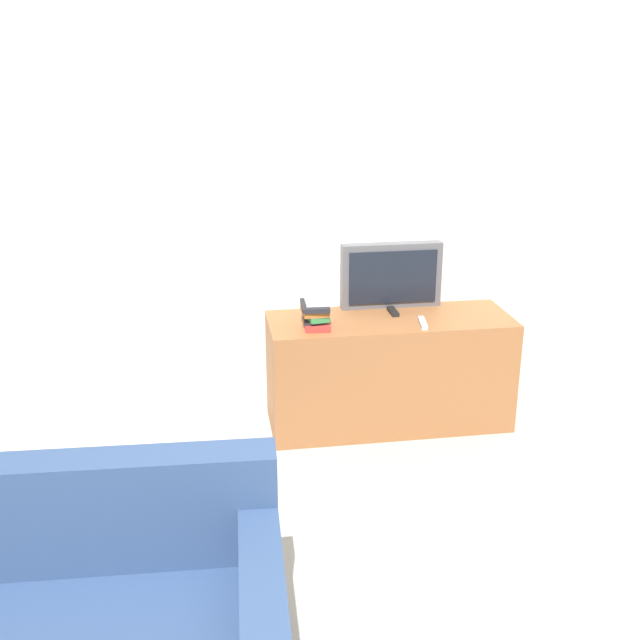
# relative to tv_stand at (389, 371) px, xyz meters

# --- Properties ---
(wall_back) EXTENTS (9.00, 0.06, 2.60)m
(wall_back) POSITION_rel_tv_stand_xyz_m (-0.74, 0.32, 0.95)
(wall_back) COLOR white
(wall_back) RESTS_ON ground_plane
(tv_stand) EXTENTS (1.47, 0.54, 0.69)m
(tv_stand) POSITION_rel_tv_stand_xyz_m (0.00, 0.00, 0.00)
(tv_stand) COLOR brown
(tv_stand) RESTS_ON ground_plane
(television) EXTENTS (0.63, 0.09, 0.41)m
(television) POSITION_rel_tv_stand_xyz_m (0.05, 0.22, 0.55)
(television) COLOR #4C4C51
(television) RESTS_ON tv_stand
(book_stack) EXTENTS (0.18, 0.23, 0.17)m
(book_stack) POSITION_rel_tv_stand_xyz_m (-0.47, -0.08, 0.43)
(book_stack) COLOR #B72D28
(book_stack) RESTS_ON tv_stand
(remote_on_stand) EXTENTS (0.04, 0.15, 0.02)m
(remote_on_stand) POSITION_rel_tv_stand_xyz_m (0.04, 0.09, 0.36)
(remote_on_stand) COLOR black
(remote_on_stand) RESTS_ON tv_stand
(remote_secondary) EXTENTS (0.07, 0.19, 0.02)m
(remote_secondary) POSITION_rel_tv_stand_xyz_m (0.16, -0.14, 0.36)
(remote_secondary) COLOR #B7B7B7
(remote_secondary) RESTS_ON tv_stand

